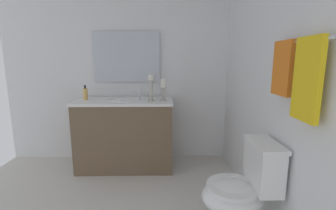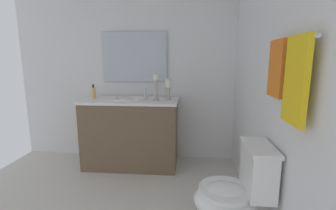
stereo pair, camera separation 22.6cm
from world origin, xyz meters
name	(u,v)px [view 2 (the right image)]	position (x,y,z in m)	size (l,w,h in m)	color
wall_back	(273,75)	(0.00, 1.47, 1.23)	(2.64, 0.04, 2.45)	white
wall_left	(126,69)	(-1.32, 0.00, 1.23)	(0.04, 2.94, 2.45)	white
vanity_cabinet	(131,132)	(-0.99, 0.13, 0.43)	(0.58, 1.19, 0.86)	brown
sink_basin	(131,102)	(-0.99, 0.13, 0.82)	(0.40, 0.40, 0.24)	white
mirror	(134,57)	(-1.27, 0.13, 1.38)	(0.02, 0.86, 0.64)	silver
candle_holder_tall	(168,89)	(-0.97, 0.60, 0.99)	(0.09, 0.09, 0.26)	#B7B2A5
candle_holder_short	(156,87)	(-0.93, 0.46, 1.02)	(0.09, 0.09, 0.31)	#B7B2A5
soap_bottle	(94,93)	(-1.03, -0.35, 0.93)	(0.06, 0.06, 0.18)	#E5B259
toilet	(235,195)	(0.24, 1.19, 0.37)	(0.39, 0.54, 0.75)	white
towel_bar	(292,41)	(0.43, 1.41, 1.44)	(0.02, 0.02, 0.56)	silver
towel_near_vanity	(277,69)	(0.29, 1.39, 1.28)	(0.22, 0.03, 0.36)	orange
towel_center	(296,81)	(0.57, 1.39, 1.23)	(0.23, 0.03, 0.46)	yellow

